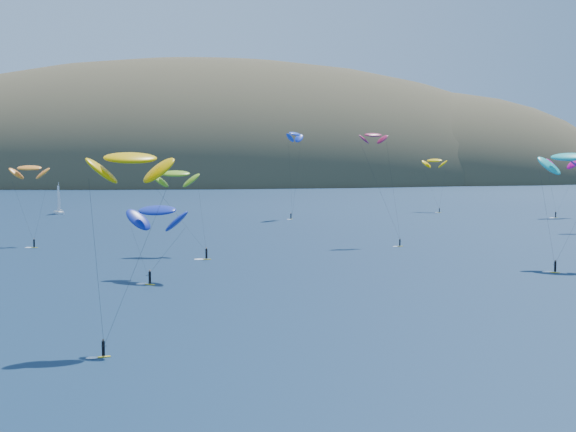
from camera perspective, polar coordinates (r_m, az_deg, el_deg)
The scene contains 11 objects.
island at distance 620.09m, azimuth -3.55°, elevation 1.49°, with size 730.00×300.00×210.00m.
sailboat at distance 276.86m, azimuth -15.98°, elevation 0.34°, with size 8.85×7.82×10.57m.
kitesurfer_1 at distance 182.53m, azimuth -17.91°, elevation 3.26°, with size 8.24×10.34×18.78m.
kitesurfer_2 at distance 83.39m, azimuth -11.15°, elevation 4.05°, with size 9.03×9.80×21.20m.
kitesurfer_3 at distance 157.99m, azimuth -8.00°, elevation 2.98°, with size 10.43×13.33×18.11m.
kitesurfer_4 at distance 247.65m, azimuth 0.47°, elevation 5.85°, with size 8.30×10.33×28.34m.
kitesurfer_5 at distance 146.99m, azimuth 19.43°, elevation 3.98°, with size 12.66×13.27×21.80m.
kitesurfer_8 at distance 266.83m, azimuth 18.96°, elevation 3.88°, with size 11.06×7.11×21.40m.
kitesurfer_9 at distance 175.38m, azimuth 6.09°, elevation 5.72°, with size 7.93×8.67×25.41m.
kitesurfer_10 at distance 126.20m, azimuth -9.30°, elevation 0.39°, with size 11.28×12.17×13.58m.
kitesurfer_11 at distance 284.15m, azimuth 10.38°, elevation 3.90°, with size 9.07×12.72×19.99m.
Camera 1 is at (-37.26, -52.25, 18.99)m, focal length 50.00 mm.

